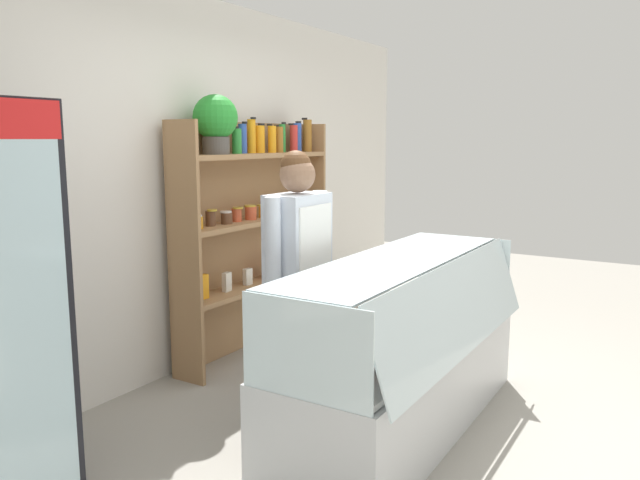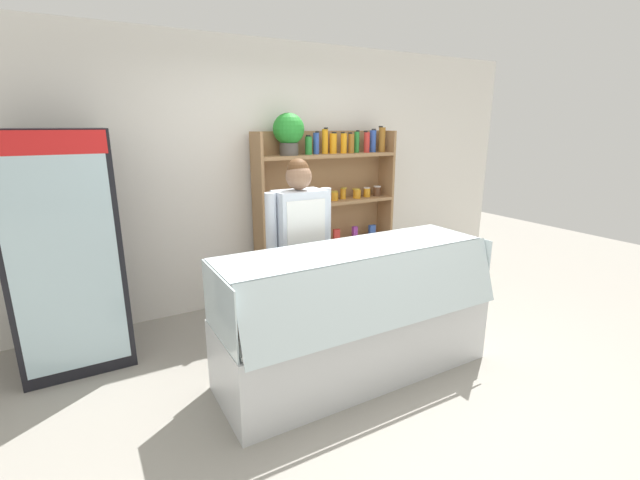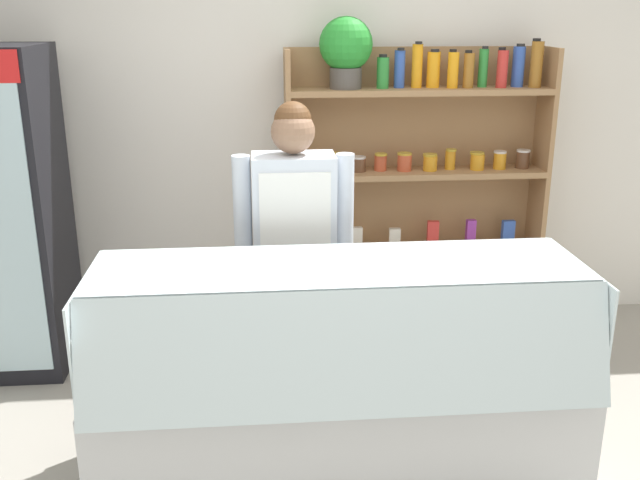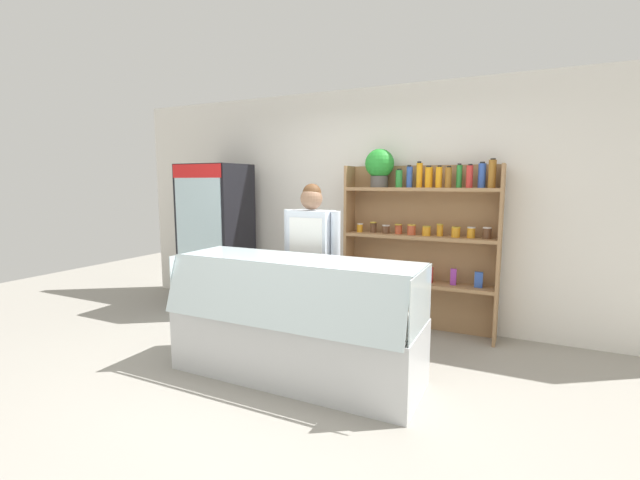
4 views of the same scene
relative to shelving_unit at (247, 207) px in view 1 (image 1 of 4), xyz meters
The scene contains 5 objects.
ground_plane 2.14m from the shelving_unit, 107.43° to the right, with size 12.00×12.00×0.00m, color gray.
back_wall 0.62m from the shelving_unit, 156.96° to the left, with size 6.80×0.10×2.70m, color white.
shelving_unit is the anchor object (origin of this frame).
deli_display_case 1.90m from the shelving_unit, 110.68° to the right, with size 2.10×0.77×1.01m.
shop_clerk 1.25m from the shelving_unit, 127.58° to the right, with size 0.59×0.25×1.62m.
Camera 1 is at (-3.26, -1.27, 1.68)m, focal length 35.00 mm.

